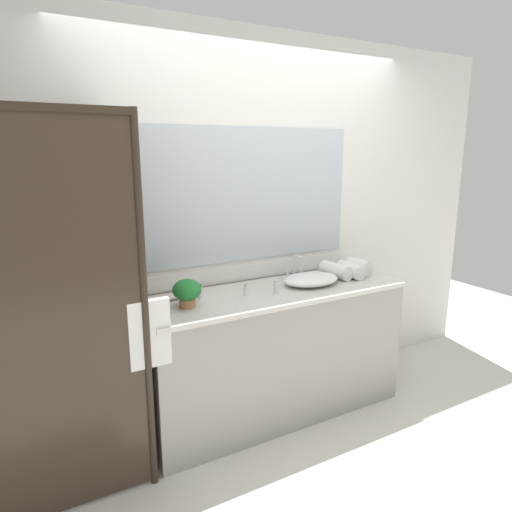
{
  "coord_description": "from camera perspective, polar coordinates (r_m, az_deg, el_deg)",
  "views": [
    {
      "loc": [
        -1.52,
        -2.45,
        1.8
      ],
      "look_at": [
        -0.15,
        0.0,
        1.15
      ],
      "focal_mm": 31.76,
      "sensor_mm": 36.0,
      "label": 1
    }
  ],
  "objects": [
    {
      "name": "rolled_towel_middle",
      "position": [
        3.39,
        11.83,
        -1.74
      ],
      "size": [
        0.12,
        0.23,
        0.11
      ],
      "primitive_type": "cylinder",
      "rotation": [
        1.57,
        0.0,
        -0.06
      ],
      "color": "white",
      "rests_on": "vanity_cabinet"
    },
    {
      "name": "wall_back_with_mirror",
      "position": [
        3.22,
        -0.66,
        4.19
      ],
      "size": [
        4.4,
        0.06,
        2.6
      ],
      "color": "silver",
      "rests_on": "ground_plane"
    },
    {
      "name": "vanity_cabinet",
      "position": [
        3.19,
        2.32,
        -12.01
      ],
      "size": [
        1.8,
        0.58,
        0.9
      ],
      "color": "#9E9993",
      "rests_on": "ground_plane"
    },
    {
      "name": "rolled_towel_near_edge",
      "position": [
        3.48,
        12.87,
        -1.3
      ],
      "size": [
        0.13,
        0.2,
        0.12
      ],
      "primitive_type": "cylinder",
      "rotation": [
        1.57,
        0.0,
        0.1
      ],
      "color": "white",
      "rests_on": "vanity_cabinet"
    },
    {
      "name": "potted_plant",
      "position": [
        2.7,
        -8.69,
        -4.43
      ],
      "size": [
        0.17,
        0.17,
        0.17
      ],
      "color": "#B77A51",
      "rests_on": "vanity_cabinet"
    },
    {
      "name": "ground_plane",
      "position": [
        3.4,
        2.34,
        -18.97
      ],
      "size": [
        8.0,
        8.0,
        0.0
      ],
      "primitive_type": "plane",
      "color": "silver"
    },
    {
      "name": "amenity_bottle_lotion",
      "position": [
        2.94,
        2.5,
        -3.95
      ],
      "size": [
        0.03,
        0.03,
        0.09
      ],
      "color": "silver",
      "rests_on": "vanity_cabinet"
    },
    {
      "name": "rolled_towel_far_edge",
      "position": [
        3.34,
        10.02,
        -1.83
      ],
      "size": [
        0.14,
        0.26,
        0.11
      ],
      "primitive_type": "cylinder",
      "rotation": [
        1.57,
        0.0,
        0.14
      ],
      "color": "white",
      "rests_on": "vanity_cabinet"
    },
    {
      "name": "shower_enclosure",
      "position": [
        2.4,
        -21.86,
        -6.86
      ],
      "size": [
        1.2,
        0.59,
        2.0
      ],
      "color": "#2D2319",
      "rests_on": "ground_plane"
    },
    {
      "name": "amenity_bottle_shampoo",
      "position": [
        2.9,
        -1.29,
        -4.31
      ],
      "size": [
        0.03,
        0.03,
        0.08
      ],
      "color": "silver",
      "rests_on": "vanity_cabinet"
    },
    {
      "name": "amenity_bottle_body_wash",
      "position": [
        2.85,
        -7.09,
        -4.54
      ],
      "size": [
        0.03,
        0.03,
        0.09
      ],
      "color": "silver",
      "rests_on": "vanity_cabinet"
    },
    {
      "name": "faucet",
      "position": [
        3.31,
        4.94,
        -1.81
      ],
      "size": [
        0.17,
        0.13,
        0.17
      ],
      "color": "silver",
      "rests_on": "vanity_cabinet"
    },
    {
      "name": "sink_basin",
      "position": [
        3.16,
        6.94,
        -2.92
      ],
      "size": [
        0.41,
        0.29,
        0.07
      ],
      "primitive_type": "ellipsoid",
      "color": "white",
      "rests_on": "vanity_cabinet"
    }
  ]
}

